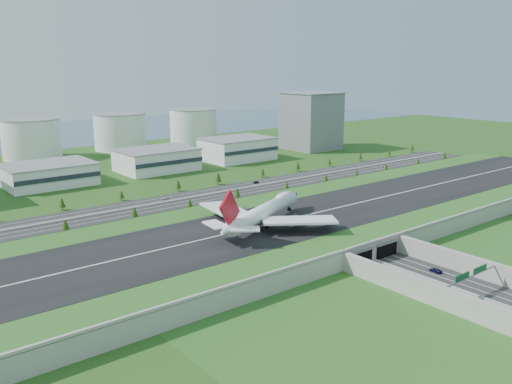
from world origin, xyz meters
TOP-DOWN VIEW (x-y plane):
  - ground at (0.00, 0.00)m, footprint 1200.00×1200.00m
  - airfield_deck at (0.00, -0.09)m, footprint 520.00×100.00m
  - underpass_road at (0.00, -99.42)m, footprint 38.80×120.40m
  - sign_gantry_near at (0.00, -95.04)m, footprint 38.70×0.70m
  - north_expressway at (0.00, 95.00)m, footprint 560.00×36.00m
  - tree_row at (-7.80, 96.64)m, footprint 502.07×48.60m
  - hangar_mid_a at (-60.00, 190.00)m, footprint 58.00×42.00m
  - hangar_mid_b at (25.00, 190.00)m, footprint 58.00×42.00m
  - hangar_mid_c at (105.00, 190.00)m, footprint 58.00×42.00m
  - office_tower at (200.00, 195.00)m, footprint 46.00×46.00m
  - fuel_tank_b at (-35.00, 310.00)m, footprint 50.00×50.00m
  - fuel_tank_c at (50.00, 310.00)m, footprint 50.00×50.00m
  - fuel_tank_d at (135.00, 310.00)m, footprint 50.00×50.00m
  - bay_water at (0.00, 480.00)m, footprint 1200.00×260.00m
  - boeing_747 at (-20.59, 0.11)m, footprint 73.55×67.93m
  - car_0 at (-10.20, -83.19)m, footprint 2.86×4.18m
  - car_2 at (9.65, -74.39)m, footprint 3.02×5.72m
  - car_5 at (57.07, 103.44)m, footprint 4.40×1.88m
  - car_6 at (179.80, 85.72)m, footprint 6.10×4.26m
  - car_7 at (-17.61, 102.28)m, footprint 5.40×2.68m

SIDE VIEW (x-z plane):
  - ground at x=0.00m, z-range 0.00..0.00m
  - bay_water at x=0.00m, z-range 0.00..0.06m
  - north_expressway at x=0.00m, z-range 0.00..0.12m
  - car_0 at x=-10.20m, z-range 0.12..1.44m
  - car_5 at x=57.07m, z-range 0.12..1.53m
  - car_7 at x=-17.61m, z-range 0.12..1.63m
  - car_2 at x=9.65m, z-range 0.12..1.65m
  - car_6 at x=179.80m, z-range 0.12..1.67m
  - underpass_road at x=0.00m, z-range -0.57..7.43m
  - airfield_deck at x=0.00m, z-range -0.48..8.72m
  - tree_row at x=-7.80m, z-range 0.32..8.74m
  - sign_gantry_near at x=0.00m, z-range 2.05..11.85m
  - hangar_mid_a at x=-60.00m, z-range 0.00..15.00m
  - hangar_mid_b at x=25.00m, z-range 0.00..17.00m
  - hangar_mid_c at x=105.00m, z-range 0.00..19.00m
  - boeing_747 at x=-20.59m, z-range 2.70..26.99m
  - fuel_tank_b at x=-35.00m, z-range 0.00..35.00m
  - fuel_tank_c at x=50.00m, z-range 0.00..35.00m
  - fuel_tank_d at x=135.00m, z-range 0.00..35.00m
  - office_tower at x=200.00m, z-range 0.00..55.00m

